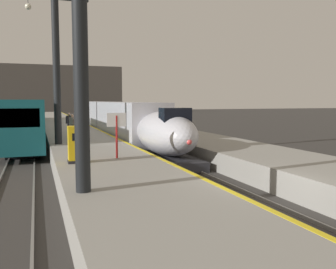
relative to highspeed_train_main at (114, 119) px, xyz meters
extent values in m
plane|color=#33302D|center=(0.00, -25.08, -1.92)|extent=(260.00, 260.00, 0.00)
cube|color=gray|center=(-4.05, -0.33, -1.40)|extent=(4.80, 110.00, 1.05)
cube|color=gray|center=(4.05, -0.33, -1.40)|extent=(4.80, 110.00, 1.05)
cube|color=yellow|center=(-1.77, -0.33, -0.87)|extent=(0.20, 107.80, 0.01)
cube|color=slate|center=(-0.75, 2.42, -1.86)|extent=(0.08, 110.00, 0.12)
cube|color=slate|center=(0.75, 2.42, -1.86)|extent=(0.08, 110.00, 0.12)
cube|color=slate|center=(-8.85, 2.42, -1.86)|extent=(0.08, 110.00, 0.12)
cube|color=slate|center=(-7.35, 2.42, -1.86)|extent=(0.08, 110.00, 0.12)
ellipsoid|color=silver|center=(0.00, -15.10, -0.09)|extent=(2.78, 7.39, 2.56)
cube|color=#28282D|center=(0.00, -15.47, -1.65)|extent=(2.46, 6.28, 0.55)
cube|color=black|center=(0.00, -16.77, 0.98)|extent=(1.59, 1.00, 0.90)
sphere|color=#F24C4C|center=(0.00, -18.72, -0.24)|extent=(0.28, 0.28, 0.28)
cube|color=silver|center=(0.00, -5.89, 0.15)|extent=(2.90, 14.00, 3.05)
cube|color=black|center=(-1.42, -5.89, 0.70)|extent=(0.04, 11.90, 0.80)
cube|color=black|center=(1.42, -5.89, 0.70)|extent=(0.04, 11.90, 0.80)
cube|color=silver|center=(0.00, -5.89, -1.12)|extent=(2.92, 13.30, 0.24)
cube|color=black|center=(0.00, -10.37, -1.64)|extent=(2.03, 2.20, 0.56)
cube|color=black|center=(0.00, -1.41, -1.64)|extent=(2.03, 2.20, 0.56)
cube|color=silver|center=(0.00, 10.71, 0.15)|extent=(2.90, 18.00, 3.05)
cube|color=black|center=(-1.42, 10.71, 0.70)|extent=(0.04, 15.84, 0.80)
cube|color=black|center=(1.42, 10.71, 0.70)|extent=(0.04, 15.84, 0.80)
cube|color=black|center=(0.00, 4.59, -1.64)|extent=(2.03, 2.20, 0.56)
cube|color=black|center=(0.00, 16.83, -1.64)|extent=(2.03, 2.20, 0.56)
cube|color=#145660|center=(-8.10, -3.88, 0.23)|extent=(2.85, 18.00, 3.30)
cube|color=black|center=(-8.10, -12.84, 0.83)|extent=(2.28, 0.08, 1.10)
cube|color=black|center=(-9.49, -3.88, 0.73)|extent=(0.04, 15.30, 0.90)
cube|color=black|center=(-6.71, -3.88, 0.73)|extent=(0.04, 15.30, 0.90)
cube|color=black|center=(-8.10, -9.64, -1.66)|extent=(2.00, 2.00, 0.52)
cube|color=black|center=(-8.10, 1.88, -1.66)|extent=(2.00, 2.00, 0.52)
cube|color=#145660|center=(-8.10, 14.72, 0.23)|extent=(2.85, 18.00, 3.30)
cylinder|color=black|center=(-5.90, -24.54, 3.68)|extent=(0.44, 0.44, 9.12)
cylinder|color=black|center=(-5.90, -11.89, 3.70)|extent=(0.44, 0.44, 9.15)
cylinder|color=black|center=(-7.40, -11.89, 7.67)|extent=(0.03, 0.03, 0.60)
sphere|color=#EFEACC|center=(-7.40, -11.89, 7.32)|extent=(0.36, 0.36, 0.36)
cylinder|color=black|center=(-4.40, -11.89, 7.67)|extent=(0.03, 0.03, 0.60)
sphere|color=#EFEACC|center=(-4.40, -11.89, 7.32)|extent=(0.36, 0.36, 0.36)
cylinder|color=#23232D|center=(-4.65, -8.15, -0.45)|extent=(0.13, 0.13, 0.85)
cylinder|color=#23232D|center=(-4.76, -8.02, -0.45)|extent=(0.13, 0.13, 0.85)
cube|color=gray|center=(-4.70, -8.09, 0.29)|extent=(0.40, 0.44, 0.62)
cylinder|color=gray|center=(-4.56, -8.28, 0.24)|extent=(0.09, 0.09, 0.58)
cylinder|color=gray|center=(-4.85, -7.89, 0.24)|extent=(0.09, 0.09, 0.58)
sphere|color=tan|center=(-4.70, -8.09, 0.71)|extent=(0.22, 0.22, 0.22)
cylinder|color=#23232D|center=(-4.56, -4.72, -0.45)|extent=(0.13, 0.13, 0.85)
cylinder|color=#23232D|center=(-4.73, -4.76, -0.45)|extent=(0.13, 0.13, 0.85)
cube|color=black|center=(-4.64, -4.74, 0.29)|extent=(0.42, 0.31, 0.62)
cylinder|color=black|center=(-4.41, -4.68, 0.24)|extent=(0.09, 0.09, 0.58)
cylinder|color=black|center=(-4.88, -4.80, 0.24)|extent=(0.09, 0.09, 0.58)
sphere|color=tan|center=(-4.64, -4.74, 0.71)|extent=(0.22, 0.22, 0.22)
cube|color=maroon|center=(-4.69, -8.50, -0.57)|extent=(0.40, 0.22, 0.60)
cylinder|color=#262628|center=(-4.79, -8.50, -0.09)|extent=(0.02, 0.02, 0.36)
cylinder|color=#262628|center=(-4.59, -8.50, -0.09)|extent=(0.02, 0.02, 0.36)
cube|color=#262628|center=(-4.69, -8.50, 0.10)|extent=(0.22, 0.03, 0.02)
cube|color=yellow|center=(-5.55, -19.29, -0.07)|extent=(0.70, 0.56, 1.60)
cube|color=black|center=(-5.55, -19.57, 0.28)|extent=(0.40, 0.02, 0.32)
cube|color=black|center=(-5.55, -19.29, -0.81)|extent=(0.76, 0.62, 0.12)
cylinder|color=maroon|center=(-3.64, -18.63, 0.13)|extent=(0.10, 0.10, 2.00)
cube|color=white|center=(-3.64, -18.63, 0.93)|extent=(0.90, 0.06, 0.64)
cube|color=#4C4742|center=(0.00, 76.92, 5.08)|extent=(36.00, 2.00, 14.00)
camera|label=1|loc=(-7.15, -35.40, 1.83)|focal=39.03mm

